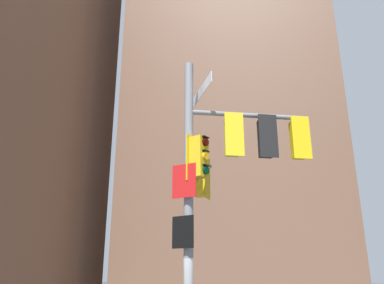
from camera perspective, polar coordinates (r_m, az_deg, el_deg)
name	(u,v)px	position (r m, az deg, el deg)	size (l,w,h in m)	color
building_mid_block	(232,19)	(37.00, 5.92, 17.69)	(14.62, 14.62, 47.89)	brown
signal_pole_assembly	(222,169)	(9.60, 4.44, -3.99)	(3.40, 2.80, 7.44)	gray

